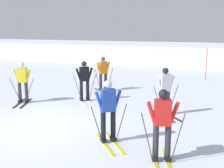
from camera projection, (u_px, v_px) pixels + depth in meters
name	position (u px, v px, depth m)	size (l,w,h in m)	color
ground_plane	(39.00, 127.00, 9.18)	(120.00, 120.00, 0.00)	silver
far_snow_ridge	(177.00, 53.00, 28.23)	(80.00, 9.46, 1.61)	silver
skier_red	(162.00, 121.00, 6.72)	(0.95, 1.63, 1.71)	gold
skier_yellow	(23.00, 80.00, 12.14)	(0.99, 1.61, 1.71)	black
skier_orange	(103.00, 72.00, 14.49)	(1.51, 1.25, 1.71)	black
skier_blue	(108.00, 109.00, 7.85)	(1.33, 1.45, 1.71)	gold
skier_white	(165.00, 90.00, 10.38)	(1.36, 1.42, 1.71)	black
skier_black	(84.00, 80.00, 12.43)	(1.37, 1.42, 1.71)	silver
trail_marker_pole	(206.00, 64.00, 17.45)	(0.05, 0.05, 1.92)	#C65614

